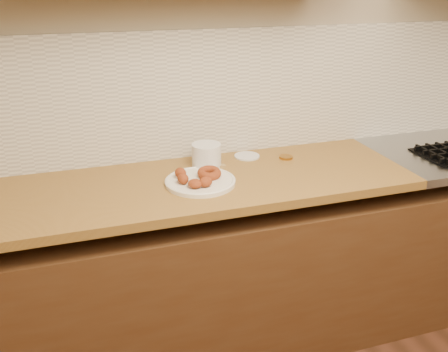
% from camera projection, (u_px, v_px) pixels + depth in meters
% --- Properties ---
extents(wall_back, '(4.00, 0.02, 2.70)m').
position_uv_depth(wall_back, '(270.00, 59.00, 2.28)').
color(wall_back, tan).
rests_on(wall_back, ground).
extents(base_cabinet, '(3.60, 0.60, 0.77)m').
position_uv_depth(base_cabinet, '(286.00, 262.00, 2.39)').
color(base_cabinet, '#492F1A').
rests_on(base_cabinet, floor).
extents(butcher_block, '(2.30, 0.62, 0.04)m').
position_uv_depth(butcher_block, '(152.00, 190.00, 2.02)').
color(butcher_block, olive).
rests_on(butcher_block, base_cabinet).
extents(backsplash, '(3.60, 0.02, 0.60)m').
position_uv_depth(backsplash, '(270.00, 90.00, 2.33)').
color(backsplash, beige).
rests_on(backsplash, wall_back).
extents(donut_plate, '(0.30, 0.30, 0.02)m').
position_uv_depth(donut_plate, '(200.00, 182.00, 2.02)').
color(donut_plate, white).
rests_on(donut_plate, butcher_block).
extents(ring_donut, '(0.12, 0.12, 0.05)m').
position_uv_depth(ring_donut, '(209.00, 173.00, 2.04)').
color(ring_donut, brown).
rests_on(ring_donut, donut_plate).
extents(fried_dough_chunks, '(0.15, 0.19, 0.05)m').
position_uv_depth(fried_dough_chunks, '(191.00, 179.00, 1.97)').
color(fried_dough_chunks, brown).
rests_on(fried_dough_chunks, donut_plate).
extents(plastic_tub, '(0.17, 0.17, 0.11)m').
position_uv_depth(plastic_tub, '(207.00, 156.00, 2.18)').
color(plastic_tub, silver).
rests_on(plastic_tub, butcher_block).
extents(tub_lid, '(0.14, 0.14, 0.01)m').
position_uv_depth(tub_lid, '(247.00, 156.00, 2.32)').
color(tub_lid, silver).
rests_on(tub_lid, butcher_block).
extents(brass_jar_lid, '(0.08, 0.08, 0.01)m').
position_uv_depth(brass_jar_lid, '(286.00, 157.00, 2.30)').
color(brass_jar_lid, '#A36E23').
rests_on(brass_jar_lid, butcher_block).
extents(wooden_utensil, '(0.20, 0.04, 0.02)m').
position_uv_depth(wooden_utensil, '(204.00, 169.00, 2.16)').
color(wooden_utensil, '#9D7E47').
rests_on(wooden_utensil, butcher_block).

